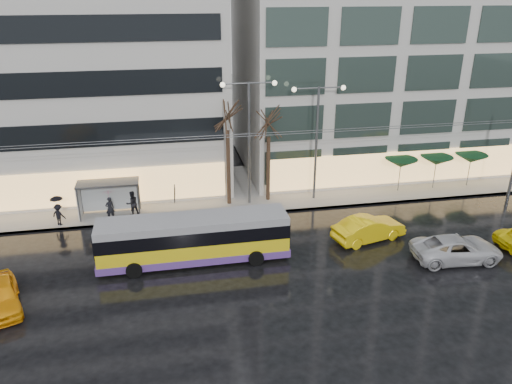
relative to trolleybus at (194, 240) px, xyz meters
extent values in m
plane|color=black|center=(2.64, -3.25, -1.39)|extent=(140.00, 140.00, 0.00)
cube|color=gray|center=(4.64, 10.75, -1.32)|extent=(80.00, 10.00, 0.15)
cube|color=slate|center=(4.64, 5.80, -1.32)|extent=(80.00, 0.10, 0.15)
cube|color=beige|center=(21.64, 15.75, 11.26)|extent=(32.00, 14.00, 25.00)
cube|color=gold|center=(0.00, 0.00, -0.43)|extent=(11.01, 2.37, 1.37)
cube|color=#5A378A|center=(0.00, 0.00, -0.89)|extent=(11.04, 2.40, 0.46)
cube|color=black|center=(0.00, 0.00, 0.58)|extent=(11.02, 2.39, 0.82)
cube|color=gray|center=(0.00, 0.00, 1.22)|extent=(11.01, 2.37, 0.46)
cube|color=black|center=(5.52, 0.04, 0.44)|extent=(0.07, 2.11, 1.19)
cube|color=black|center=(-5.52, -0.04, 0.44)|extent=(0.07, 2.11, 1.19)
cylinder|color=black|center=(3.47, 1.17, -0.93)|extent=(0.92, 0.33, 0.92)
cylinder|color=black|center=(3.49, -1.12, -0.93)|extent=(0.92, 0.33, 0.92)
cylinder|color=black|center=(-3.49, 1.12, -0.93)|extent=(0.92, 0.33, 0.92)
cylinder|color=black|center=(-3.47, -1.17, -0.93)|extent=(0.92, 0.33, 0.92)
cylinder|color=#595B60|center=(-0.92, 0.86, 2.55)|extent=(0.08, 3.41, 2.41)
cylinder|color=#595B60|center=(-0.92, 1.32, 2.55)|extent=(0.08, 3.41, 2.41)
cylinder|color=#595B60|center=(3.64, 2.50, 5.41)|extent=(42.00, 0.04, 0.04)
cylinder|color=#595B60|center=(3.64, 3.00, 5.41)|extent=(42.00, 0.04, 0.04)
cube|color=#595B60|center=(-5.36, 7.25, 1.21)|extent=(4.20, 1.60, 0.12)
cube|color=silver|center=(-5.36, 7.95, -0.04)|extent=(4.00, 0.05, 2.20)
cube|color=white|center=(-7.41, 7.25, -0.04)|extent=(0.10, 1.40, 2.20)
cylinder|color=#595B60|center=(-7.36, 6.55, -0.04)|extent=(0.10, 0.10, 2.40)
cylinder|color=#595B60|center=(-7.36, 7.95, -0.04)|extent=(0.10, 0.10, 2.40)
cylinder|color=#595B60|center=(-3.36, 6.55, -0.04)|extent=(0.10, 0.10, 2.40)
cylinder|color=#595B60|center=(-3.36, 7.95, -0.04)|extent=(0.10, 0.10, 2.40)
cylinder|color=#595B60|center=(4.64, 7.55, 3.26)|extent=(0.18, 0.18, 9.00)
cylinder|color=#595B60|center=(3.74, 7.55, 7.66)|extent=(1.80, 0.10, 0.10)
cylinder|color=#595B60|center=(5.54, 7.55, 7.66)|extent=(1.80, 0.10, 0.10)
sphere|color=#FFF2CC|center=(2.84, 7.55, 7.61)|extent=(0.36, 0.36, 0.36)
sphere|color=#FFF2CC|center=(6.44, 7.55, 7.61)|extent=(0.36, 0.36, 0.36)
cylinder|color=#595B60|center=(9.64, 7.55, 3.01)|extent=(0.18, 0.18, 8.50)
cylinder|color=#595B60|center=(8.74, 7.55, 7.16)|extent=(1.80, 0.10, 0.10)
cylinder|color=#595B60|center=(10.54, 7.55, 7.16)|extent=(1.80, 0.10, 0.10)
sphere|color=#FFF2CC|center=(7.84, 7.55, 7.11)|extent=(0.36, 0.36, 0.36)
sphere|color=#FFF2CC|center=(11.44, 7.55, 7.11)|extent=(0.36, 0.36, 0.36)
cylinder|color=black|center=(3.14, 7.75, 1.56)|extent=(0.28, 0.28, 5.60)
cylinder|color=black|center=(6.14, 7.95, 1.21)|extent=(0.28, 0.28, 4.90)
cylinder|color=#595B60|center=(16.64, 7.75, -0.14)|extent=(0.06, 0.06, 2.20)
cone|color=#0F371B|center=(16.64, 7.75, 1.06)|extent=(2.50, 2.50, 0.70)
cylinder|color=#595B60|center=(19.64, 7.75, -0.14)|extent=(0.06, 0.06, 2.20)
cone|color=#0F371B|center=(19.64, 7.75, 1.06)|extent=(2.50, 2.50, 0.70)
cylinder|color=#595B60|center=(22.64, 7.75, -0.14)|extent=(0.06, 0.06, 2.20)
cone|color=#0F371B|center=(22.64, 7.75, 1.06)|extent=(2.50, 2.50, 0.70)
imported|color=#FFA60D|center=(-9.98, -2.86, -0.66)|extent=(3.02, 4.64, 1.47)
imported|color=yellow|center=(11.18, 0.63, -0.60)|extent=(5.06, 2.82, 1.58)
imported|color=silver|center=(15.34, -2.74, -0.66)|extent=(5.45, 2.80, 1.47)
imported|color=black|center=(-5.32, 6.51, -0.41)|extent=(0.72, 0.60, 1.67)
imported|color=#C84275|center=(-5.32, 6.51, 0.51)|extent=(1.26, 1.27, 0.88)
imported|color=black|center=(-3.84, 7.01, -0.35)|extent=(1.08, 0.99, 1.78)
imported|color=black|center=(-8.66, 6.30, -0.49)|extent=(1.12, 0.96, 1.51)
imported|color=black|center=(-8.66, 6.30, 0.51)|extent=(1.11, 1.11, 0.72)
camera|label=1|loc=(-1.24, -26.11, 13.83)|focal=35.00mm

